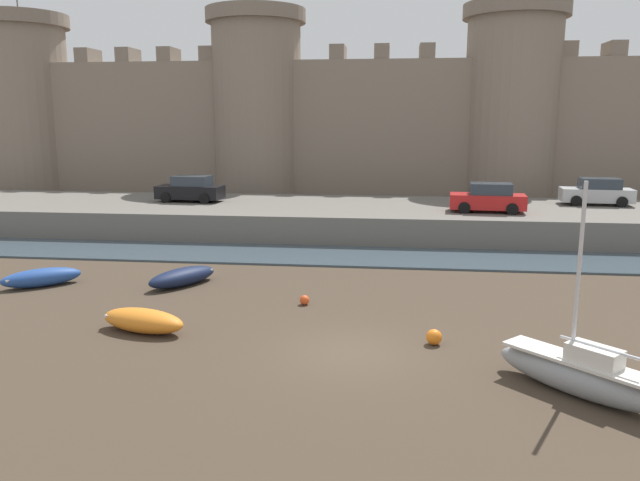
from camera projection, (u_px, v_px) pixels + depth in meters
The scene contains 13 objects.
ground_plane at pixel (350, 353), 18.26m from camera, with size 160.00×160.00×0.00m, color #423528.
water_channel at pixel (369, 257), 30.71m from camera, with size 80.00×4.50×0.10m, color #3D4C56.
quay_road at pixel (374, 219), 37.63m from camera, with size 69.31×10.00×1.60m, color #666059.
castle at pixel (381, 118), 47.26m from camera, with size 64.88×7.57×17.82m.
sailboat_midflat_right at pixel (580, 374), 15.35m from camera, with size 3.89×3.83×5.30m.
rowboat_near_channel_right at pixel (41, 277), 25.41m from camera, with size 2.98×2.70×0.74m.
rowboat_midflat_left at pixel (182, 276), 25.53m from camera, with size 2.65×3.27×0.73m.
rowboat_foreground_right at pixel (143, 320), 19.97m from camera, with size 3.14×1.83×0.75m.
mooring_buoy_mid_mud at pixel (305, 300), 22.92m from camera, with size 0.36×0.36×0.36m, color #E04C1E.
mooring_buoy_near_channel at pixel (434, 337), 18.86m from camera, with size 0.48×0.48×0.48m, color orange.
car_quay_west at pixel (488, 198), 34.72m from camera, with size 4.22×2.13×1.62m.
car_quay_centre_east at pixel (191, 189), 39.14m from camera, with size 4.22×2.13×1.62m.
car_quay_east at pixel (597, 192), 37.62m from camera, with size 4.22×2.13×1.62m.
Camera 1 is at (1.22, -17.26, 6.74)m, focal length 35.00 mm.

